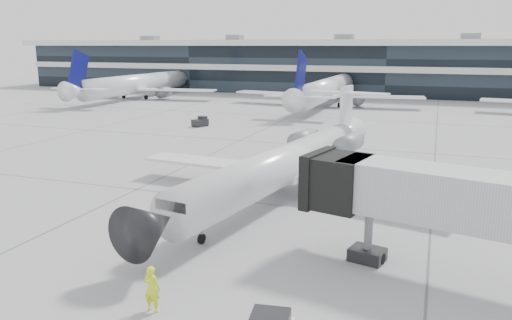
% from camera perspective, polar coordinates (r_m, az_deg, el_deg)
% --- Properties ---
extents(ground, '(220.00, 220.00, 0.00)m').
position_cam_1_polar(ground, '(32.60, 1.48, -5.09)').
color(ground, gray).
rests_on(ground, ground).
extents(terminal, '(170.00, 22.00, 10.00)m').
position_cam_1_polar(terminal, '(111.94, 15.17, 9.94)').
color(terminal, black).
rests_on(terminal, ground).
extents(bg_jet_left, '(32.00, 40.00, 9.60)m').
position_cam_1_polar(bg_jet_left, '(101.13, -13.05, 6.93)').
color(bg_jet_left, white).
rests_on(bg_jet_left, ground).
extents(bg_jet_center, '(32.00, 40.00, 9.60)m').
position_cam_1_polar(bg_jet_center, '(86.84, 8.06, 6.19)').
color(bg_jet_center, white).
rests_on(bg_jet_center, ground).
extents(regional_jet, '(23.17, 28.90, 6.69)m').
position_cam_1_polar(regional_jet, '(34.05, 3.52, -0.32)').
color(regional_jet, silver).
rests_on(regional_jet, ground).
extents(jet_bridge, '(15.91, 6.43, 5.14)m').
position_cam_1_polar(jet_bridge, '(22.57, 26.96, -4.86)').
color(jet_bridge, '#B4B6B9').
rests_on(jet_bridge, ground).
extents(ramp_worker, '(0.70, 0.47, 1.89)m').
position_cam_1_polar(ramp_worker, '(20.27, -11.82, -14.20)').
color(ramp_worker, '#DCF91A').
rests_on(ramp_worker, ground).
extents(traffic_cone, '(0.43, 0.43, 0.62)m').
position_cam_1_polar(traffic_cone, '(43.73, -0.37, 0.02)').
color(traffic_cone, '#FE5B0D').
rests_on(traffic_cone, ground).
extents(far_tug, '(1.82, 2.29, 1.27)m').
position_cam_1_polar(far_tug, '(64.06, -6.37, 4.35)').
color(far_tug, black).
rests_on(far_tug, ground).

